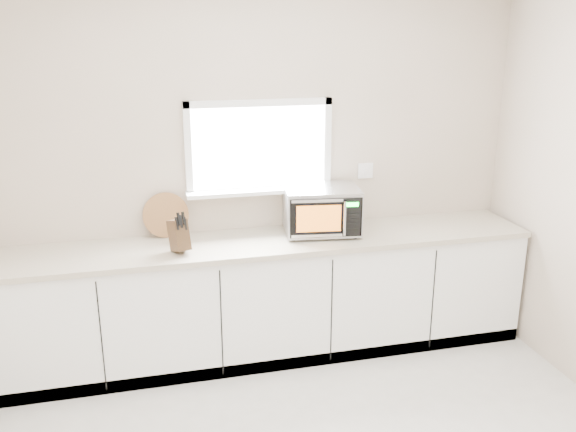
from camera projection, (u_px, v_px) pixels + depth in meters
name	position (u px, v px, depth m)	size (l,w,h in m)	color
back_wall	(259.00, 171.00, 4.59)	(4.00, 0.17, 2.70)	beige
cabinets	(269.00, 299.00, 4.59)	(3.92, 0.60, 0.88)	white
countertop	(268.00, 242.00, 4.44)	(3.92, 0.64, 0.04)	#BAAF99
microwave	(322.00, 209.00, 4.53)	(0.59, 0.50, 0.35)	black
knife_block	(179.00, 234.00, 4.15)	(0.16, 0.23, 0.30)	#432B18
cutting_board	(166.00, 215.00, 4.45)	(0.33, 0.33, 0.02)	brown
coffee_grinder	(320.00, 213.00, 4.68)	(0.16, 0.16, 0.23)	#A7AAAF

